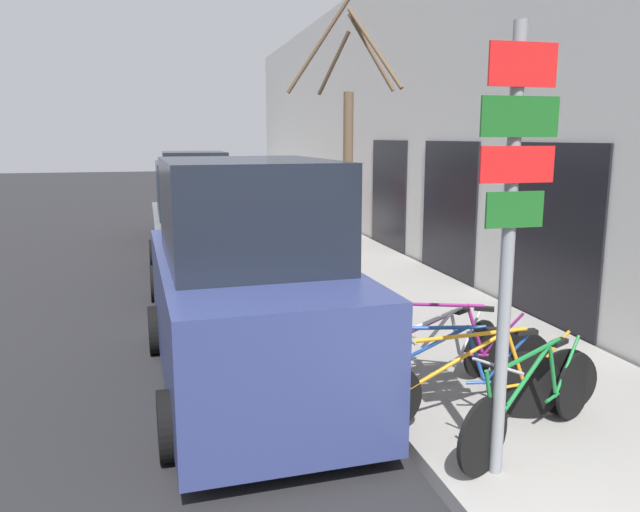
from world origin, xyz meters
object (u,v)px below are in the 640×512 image
Objects in this scene: signpost at (510,228)px; bicycle_4 at (444,348)px; parked_car_1 at (204,228)px; street_tree at (348,174)px; bicycle_0 at (533,403)px; parked_car_2 at (195,199)px; parked_car_0 at (247,289)px; pedestrian_far at (332,203)px; bicycle_2 at (441,376)px; bicycle_3 at (436,363)px; bicycle_1 at (479,383)px; pedestrian_near at (322,206)px.

signpost reaches higher than bicycle_4.
parked_car_1 is 1.01× the size of street_tree.
street_tree is at bearing -23.42° from bicycle_0.
bicycle_0 is at bearing -81.21° from parked_car_2.
street_tree reaches higher than parked_car_0.
signpost is at bearing -162.47° from bicycle_4.
bicycle_2 is at bearing 85.61° from pedestrian_far.
signpost reaches higher than parked_car_0.
bicycle_1 is at bearing 163.98° from bicycle_3.
bicycle_1 is 1.49× the size of pedestrian_far.
pedestrian_near is at bearing -41.80° from parked_car_2.
bicycle_3 reaches higher than bicycle_0.
bicycle_1 is 9.98m from pedestrian_near.
parked_car_2 is (-2.07, 12.97, 0.55)m from bicycle_0.
parked_car_2 is at bearing 39.71° from bicycle_4.
bicycle_2 reaches higher than bicycle_4.
bicycle_0 is 7.95m from parked_car_1.
street_tree reaches higher than bicycle_0.
bicycle_0 is 0.41× the size of parked_car_0.
bicycle_3 is at bearing -35.26° from parked_car_0.
parked_car_2 is 2.83× the size of pedestrian_far.
parked_car_1 reaches higher than bicycle_3.
pedestrian_near is (1.37, 10.73, -1.00)m from signpost.
bicycle_2 is at bearing -177.59° from bicycle_4.
bicycle_3 is at bearing -6.97° from bicycle_0.
pedestrian_near reaches higher than bicycle_0.
pedestrian_far reaches higher than bicycle_4.
pedestrian_near is at bearing 57.17° from pedestrian_far.
bicycle_1 is 1.14× the size of bicycle_2.
pedestrian_far is at bearing -32.43° from parked_car_2.
parked_car_0 is (-1.87, 1.69, 0.58)m from bicycle_1.
bicycle_3 is 0.44× the size of parked_car_2.
pedestrian_far reaches higher than bicycle_0.
parked_car_0 is at bearing -90.21° from parked_car_1.
bicycle_4 is 9.00m from pedestrian_near.
bicycle_0 is 0.54m from bicycle_1.
bicycle_0 is 10.43m from pedestrian_near.
bicycle_0 is 0.88m from bicycle_2.
bicycle_2 reaches higher than bicycle_0.
signpost is at bearing 95.81° from bicycle_0.
bicycle_2 is at bearing -93.00° from street_tree.
parked_car_0 is 8.73m from pedestrian_near.
bicycle_4 is at bearing -86.23° from street_tree.
pedestrian_near is (2.96, 8.21, -0.04)m from parked_car_0.
bicycle_2 is 10.33m from pedestrian_far.
bicycle_0 is 1.18× the size of pedestrian_far.
signpost is 1.77m from bicycle_1.
pedestrian_near is 6.21m from street_tree.
parked_car_2 reaches higher than pedestrian_far.
bicycle_0 is at bearing -124.73° from bicycle_2.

